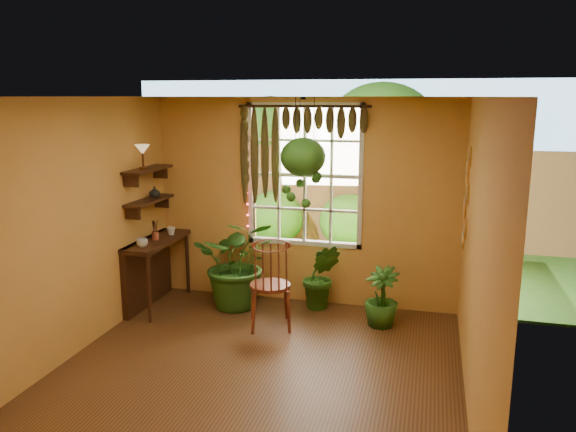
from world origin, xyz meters
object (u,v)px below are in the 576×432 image
Objects in this scene: counter_ledge at (150,264)px; potted_plant_mid at (321,276)px; hanging_basket at (303,162)px; potted_plant_left at (239,262)px; windsor_chair at (270,297)px.

counter_ledge reaches higher than potted_plant_mid.
hanging_basket is at bearing -147.01° from potted_plant_mid.
potted_plant_mid is at bearing 10.99° from potted_plant_left.
potted_plant_left is 0.90× the size of hanging_basket.
potted_plant_left is at bearing 117.47° from windsor_chair.
windsor_chair reaches higher than counter_ledge.
potted_plant_mid is 1.51m from hanging_basket.
potted_plant_mid is at bearing 32.99° from hanging_basket.
counter_ledge is at bearing -169.36° from potted_plant_left.
hanging_basket is at bearing 8.02° from counter_ledge.
potted_plant_left is at bearing 10.64° from counter_ledge.
potted_plant_mid is (1.05, 0.20, -0.17)m from potted_plant_left.
potted_plant_mid is at bearing 10.81° from counter_ledge.
windsor_chair is at bearing -121.47° from potted_plant_mid.
potted_plant_left is at bearing -175.64° from hanging_basket.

